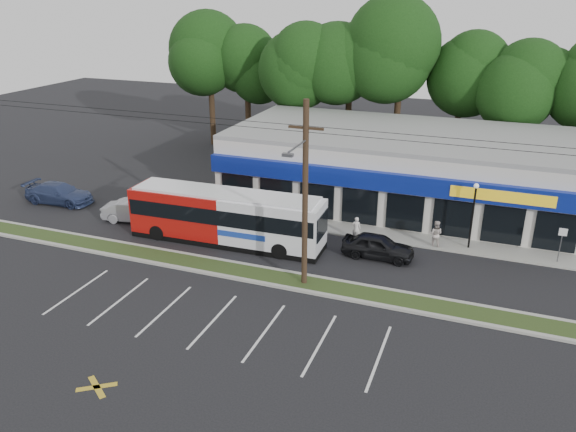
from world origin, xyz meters
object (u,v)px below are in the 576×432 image
(pedestrian_b, at_px, (435,234))
(car_blue, at_px, (59,193))
(metrobus, at_px, (226,216))
(car_dark, at_px, (378,246))
(pedestrian_a, at_px, (356,229))
(utility_pole, at_px, (302,190))
(sign_post, at_px, (562,239))
(lamp_post, at_px, (473,208))
(car_silver, at_px, (136,211))

(pedestrian_b, bearing_deg, car_blue, 6.24)
(metrobus, distance_m, car_dark, 9.50)
(car_dark, bearing_deg, pedestrian_a, 43.00)
(car_blue, xyz_separation_m, pedestrian_b, (27.21, 1.98, 0.12))
(car_blue, height_order, pedestrian_b, pedestrian_b)
(utility_pole, height_order, sign_post, utility_pole)
(metrobus, height_order, pedestrian_b, metrobus)
(lamp_post, distance_m, car_silver, 22.11)
(car_dark, xyz_separation_m, car_blue, (-24.22, 0.70, 0.03))
(metrobus, bearing_deg, car_blue, 171.18)
(metrobus, xyz_separation_m, pedestrian_b, (12.37, 3.84, -0.89))
(lamp_post, bearing_deg, car_dark, -147.91)
(car_silver, relative_size, pedestrian_b, 2.57)
(car_silver, height_order, car_blue, car_blue)
(pedestrian_a, distance_m, pedestrian_b, 4.87)
(car_blue, bearing_deg, sign_post, -89.31)
(lamp_post, xyz_separation_m, car_silver, (-21.75, -3.47, -1.93))
(car_dark, xyz_separation_m, pedestrian_b, (2.99, 2.67, 0.15))
(car_silver, relative_size, pedestrian_a, 2.87)
(utility_pole, bearing_deg, sign_post, 30.15)
(lamp_post, relative_size, car_blue, 0.82)
(car_silver, bearing_deg, car_blue, 71.88)
(utility_pole, distance_m, metrobus, 8.03)
(car_silver, xyz_separation_m, car_blue, (-7.46, 1.03, 0.01))
(sign_post, relative_size, metrobus, 0.18)
(car_blue, bearing_deg, utility_pole, -107.50)
(metrobus, height_order, car_dark, metrobus)
(car_dark, distance_m, car_silver, 16.76)
(car_silver, bearing_deg, metrobus, -106.65)
(pedestrian_a, bearing_deg, sign_post, -179.79)
(utility_pole, xyz_separation_m, pedestrian_a, (1.34, 6.72, -4.63))
(utility_pole, height_order, car_silver, utility_pole)
(car_silver, distance_m, car_blue, 7.53)
(car_dark, height_order, pedestrian_a, pedestrian_a)
(car_blue, height_order, pedestrian_a, pedestrian_a)
(metrobus, bearing_deg, utility_pole, -31.63)
(pedestrian_b, bearing_deg, metrobus, 19.35)
(sign_post, distance_m, pedestrian_a, 11.89)
(pedestrian_b, bearing_deg, utility_pole, 52.34)
(utility_pole, relative_size, pedestrian_a, 31.89)
(car_dark, height_order, car_blue, car_blue)
(metrobus, relative_size, car_silver, 2.77)
(lamp_post, distance_m, pedestrian_a, 7.17)
(lamp_post, relative_size, car_dark, 1.00)
(pedestrian_b, bearing_deg, lamp_post, -165.09)
(car_blue, bearing_deg, lamp_post, -88.24)
(lamp_post, bearing_deg, pedestrian_b, -167.17)
(car_blue, bearing_deg, metrobus, -100.17)
(utility_pole, height_order, pedestrian_a, utility_pole)
(car_silver, bearing_deg, car_dark, -99.07)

